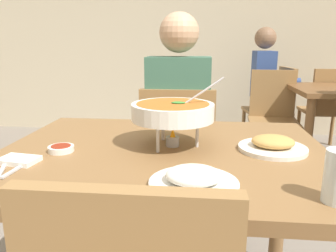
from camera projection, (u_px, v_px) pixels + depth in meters
The scene contains 15 objects.
cafe_rear_partition at pixel (193, 14), 4.11m from camera, with size 10.00×0.10×3.00m, color beige.
dining_table_main at pixel (164, 179), 1.21m from camera, with size 1.17×0.94×0.77m.
chair_diner_main at pixel (178, 152), 1.97m from camera, with size 0.44×0.44×0.90m.
diner_main at pixel (179, 112), 1.95m from camera, with size 0.40×0.45×1.31m.
curry_bowl at pixel (173, 112), 1.19m from camera, with size 0.33×0.30×0.26m.
rice_plate at pixel (194, 180), 0.87m from camera, with size 0.24×0.24×0.06m.
appetizer_plate at pixel (273, 145), 1.17m from camera, with size 0.24×0.24×0.06m.
sauce_dish at pixel (61, 148), 1.16m from camera, with size 0.09×0.09×0.02m.
napkin_folded at pixel (19, 160), 1.05m from camera, with size 0.12×0.08×0.02m, color white.
fork_utensil at pixel (4, 167), 1.01m from camera, with size 0.01×0.17×0.01m, color silver.
spoon_utensil at pixel (19, 167), 1.00m from camera, with size 0.01×0.17×0.01m, color silver.
chair_bg_left at pixel (275, 104), 3.54m from camera, with size 0.50×0.50×0.90m.
chair_bg_right at pixel (328, 106), 3.44m from camera, with size 0.45×0.45×0.90m.
chair_bg_window at pixel (273, 112), 3.12m from camera, with size 0.47×0.47×0.90m.
patron_bg_left at pixel (266, 82), 3.49m from camera, with size 0.45×0.40×1.31m.
Camera 1 is at (0.13, -1.12, 1.14)m, focal length 35.22 mm.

